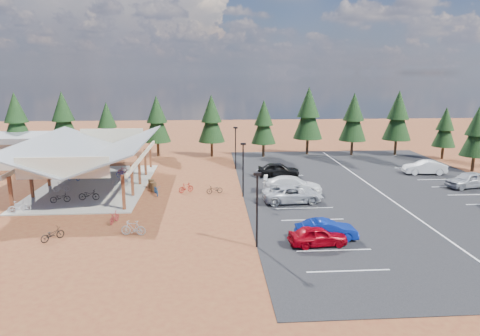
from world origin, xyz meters
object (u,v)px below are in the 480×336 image
at_px(bike_12, 52,234).
at_px(lamp_post_1, 243,166).
at_px(bike_5, 120,181).
at_px(bike_6, 124,173).
at_px(car_1, 326,230).
at_px(bike_11, 114,217).
at_px(bike_pavilion, 92,150).
at_px(lamp_post_0, 257,205).
at_px(bike_7, 124,171).
at_px(trash_bin_1, 151,184).
at_px(bike_14, 156,190).
at_px(outbuilding, 3,150).
at_px(car_4, 278,170).
at_px(car_8, 468,180).
at_px(bike_4, 89,195).
at_px(bike_16, 215,189).
at_px(car_2, 292,194).
at_px(bike_13, 133,228).
at_px(bike_15, 186,188).
at_px(bike_3, 84,168).
at_px(bike_9, 19,207).
at_px(bike_0, 60,198).
at_px(car_3, 293,185).
at_px(bike_1, 61,187).
at_px(bike_2, 73,177).
at_px(car_0, 318,236).
at_px(trash_bin_0, 153,187).
at_px(car_9, 424,167).

bearing_deg(bike_12, lamp_post_1, -102.70).
relative_size(bike_5, bike_6, 0.96).
bearing_deg(car_1, bike_11, 71.73).
relative_size(bike_pavilion, lamp_post_0, 3.77).
relative_size(bike_7, car_1, 0.34).
bearing_deg(trash_bin_1, bike_14, -72.30).
height_order(lamp_post_1, bike_14, lamp_post_1).
height_order(outbuilding, car_4, outbuilding).
relative_size(trash_bin_1, bike_6, 0.49).
height_order(bike_6, car_8, car_8).
xyz_separation_m(bike_4, car_1, (19.09, -10.66, 0.15)).
bearing_deg(outbuilding, bike_16, -29.25).
distance_m(bike_12, car_2, 19.91).
relative_size(bike_13, bike_15, 1.18).
xyz_separation_m(lamp_post_0, trash_bin_1, (-9.05, 15.66, -2.53)).
xyz_separation_m(bike_3, bike_15, (12.22, -8.68, -0.19)).
relative_size(bike_4, bike_15, 1.21).
bearing_deg(bike_13, bike_9, -109.15).
relative_size(bike_0, car_3, 0.30).
distance_m(bike_0, car_1, 23.71).
bearing_deg(bike_13, bike_12, -74.16).
relative_size(bike_1, bike_2, 0.98).
bearing_deg(bike_15, outbuilding, 29.12).
distance_m(bike_pavilion, car_0, 25.81).
relative_size(bike_0, bike_9, 0.95).
height_order(bike_14, bike_15, bike_14).
bearing_deg(bike_13, trash_bin_1, -168.43).
height_order(trash_bin_1, car_0, car_0).
bearing_deg(bike_13, bike_2, -141.02).
bearing_deg(car_2, bike_16, 58.91).
bearing_deg(lamp_post_0, outbuilding, 136.01).
bearing_deg(bike_pavilion, car_4, 7.64).
xyz_separation_m(bike_6, bike_16, (9.91, -6.79, -0.17)).
distance_m(trash_bin_0, car_0, 19.35).
height_order(car_0, car_2, car_2).
height_order(bike_4, car_9, car_9).
bearing_deg(bike_1, car_3, -102.76).
xyz_separation_m(bike_pavilion, car_2, (19.27, -7.17, -3.03)).
xyz_separation_m(bike_6, car_8, (35.63, -6.48, 0.26)).
xyz_separation_m(trash_bin_1, bike_16, (6.38, -2.40, -0.03)).
distance_m(bike_12, bike_15, 14.60).
distance_m(outbuilding, lamp_post_0, 40.32).
distance_m(bike_11, car_8, 34.56).
bearing_deg(trash_bin_1, car_3, -12.00).
height_order(bike_1, car_0, car_0).
relative_size(bike_5, bike_12, 1.03).
xyz_separation_m(trash_bin_0, car_4, (13.25, 5.18, 0.38)).
bearing_deg(bike_5, bike_14, -119.84).
relative_size(bike_2, bike_4, 0.85).
bearing_deg(trash_bin_1, bike_16, -20.62).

